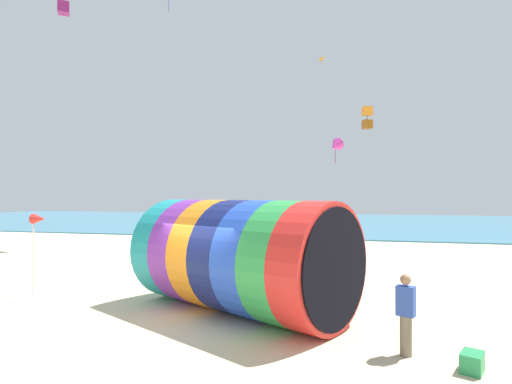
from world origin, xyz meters
TOP-DOWN VIEW (x-y plane):
  - ground_plane at (0.00, 0.00)m, footprint 120.00×120.00m
  - sea at (0.00, 39.63)m, footprint 120.00×40.00m
  - giant_inflatable_tube at (0.97, 0.70)m, footprint 6.96×5.66m
  - kite_handler at (5.13, -1.48)m, footprint 0.42×0.34m
  - kite_orange_parafoil at (2.02, 17.85)m, footprint 0.59×0.69m
  - kite_magenta_delta at (3.16, 12.53)m, footprint 1.07×1.16m
  - kite_magenta_box at (-8.64, 5.24)m, footprint 0.67×0.67m
  - kite_orange_box at (5.04, 16.44)m, footprint 0.70×0.70m
  - bystander_near_water at (-6.94, 9.61)m, footprint 0.42×0.40m
  - beach_flag at (-6.06, 0.96)m, footprint 0.47×0.36m
  - cooler_box at (6.24, -1.99)m, footprint 0.54×0.62m

SIDE VIEW (x-z plane):
  - ground_plane at x=0.00m, z-range 0.00..0.00m
  - sea at x=0.00m, z-range 0.00..0.10m
  - cooler_box at x=6.24m, z-range 0.00..0.36m
  - bystander_near_water at x=-6.94m, z-range 0.00..1.54m
  - kite_handler at x=5.13m, z-range 0.02..1.69m
  - giant_inflatable_tube at x=0.97m, z-range 0.00..3.17m
  - beach_flag at x=-6.06m, z-range 1.05..3.76m
  - kite_magenta_delta at x=3.16m, z-range 5.36..6.79m
  - kite_orange_box at x=5.04m, z-range 7.56..9.08m
  - kite_magenta_box at x=-8.64m, z-range 11.50..12.87m
  - kite_orange_parafoil at x=2.02m, z-range 12.68..13.04m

